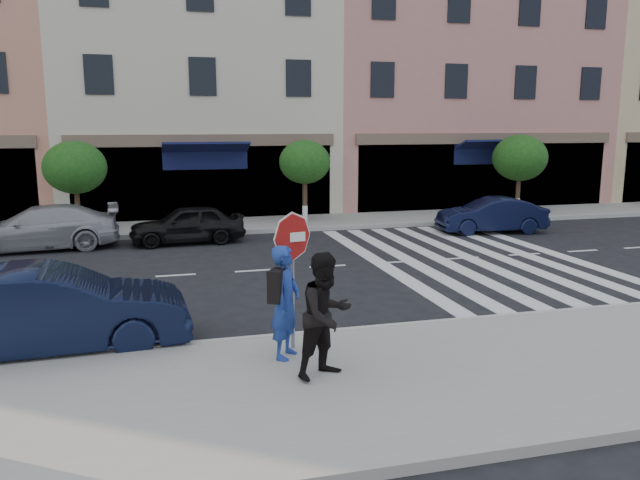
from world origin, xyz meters
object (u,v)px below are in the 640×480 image
Objects in this scene: photographer at (286,302)px; car_near_mid at (51,311)px; car_far_left at (40,228)px; stop_sign at (292,249)px; car_far_mid at (187,224)px; car_far_right at (491,215)px; walker at (326,315)px.

car_near_mid is (-3.67, 1.55, -0.31)m from photographer.
stop_sign is at bearing 23.45° from car_far_left.
car_near_mid is at bearing -19.16° from car_far_mid.
walker is at bearing -31.89° from car_far_right.
stop_sign is 10.67m from car_far_mid.
car_near_mid reaches higher than car_far_mid.
photographer is 10.92m from car_far_mid.
stop_sign is 0.61× the size of car_far_right.
car_far_right is at bearing 83.03° from car_far_mid.
car_far_right is at bearing 82.72° from car_far_left.
car_far_mid is 10.45m from car_far_right.
photographer is 0.50× the size of car_far_mid.
stop_sign is 4.18m from car_near_mid.
photographer is at bearing -116.29° from car_near_mid.
car_far_mid is at bearing 70.82° from walker.
walker reaches higher than car_far_right.
walker is 13.21m from car_far_left.
photographer reaches higher than car_far_right.
car_far_left is 14.84m from car_far_right.
stop_sign reaches higher than car_far_mid.
walker reaches higher than car_far_left.
walker is 0.51× the size of car_far_mid.
car_near_mid is 1.20× the size of car_far_right.
photographer is at bearing 89.01° from walker.
walker is at bearing 21.85° from car_far_left.
stop_sign is 1.23× the size of walker.
car_far_mid is at bearing -19.63° from car_near_mid.
photographer reaches higher than car_near_mid.
car_far_left is 1.28× the size of car_far_mid.
car_far_mid is (4.39, -0.12, -0.05)m from car_far_left.
car_near_mid is (-3.86, 1.21, -1.08)m from stop_sign.
car_near_mid is at bearing 6.08° from car_far_left.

